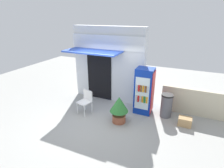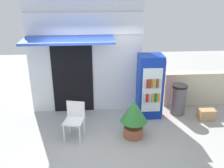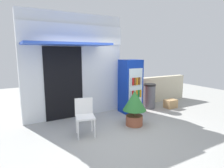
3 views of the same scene
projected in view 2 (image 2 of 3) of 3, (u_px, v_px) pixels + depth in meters
The scene contains 8 objects.
ground at pixel (97, 140), 6.05m from camera, with size 16.00×16.00×0.00m, color #A3A39E.
storefront_building at pixel (85, 56), 7.01m from camera, with size 3.14×1.36×3.15m.
drink_cooler at pixel (150, 86), 6.87m from camera, with size 0.66×0.62×1.77m.
plastic_chair at pixel (75, 117), 6.02m from camera, with size 0.53×0.54×0.89m.
potted_plant_near_shop at pixel (134, 115), 5.99m from camera, with size 0.65×0.65×0.97m.
trash_bin at pixel (178, 99), 7.13m from camera, with size 0.43×0.43×0.89m.
stone_boundary_wall at pixel (205, 88), 7.72m from camera, with size 2.58×0.24×1.02m, color beige.
cardboard_box at pixel (206, 114), 6.95m from camera, with size 0.43×0.31×0.30m, color tan.
Camera 2 is at (-0.04, -5.11, 3.53)m, focal length 40.36 mm.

